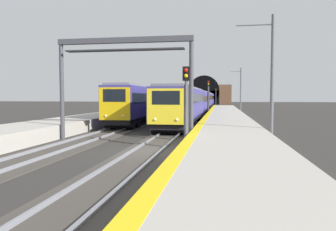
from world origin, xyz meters
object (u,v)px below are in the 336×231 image
at_px(train_adjacent_platform, 159,101).
at_px(overhead_signal_gantry, 124,62).
at_px(railway_signal_near, 186,101).
at_px(railway_signal_mid, 208,96).
at_px(train_main_approaching, 201,100).
at_px(catenary_mast_near, 272,78).
at_px(catenary_mast_far, 241,91).
at_px(railway_signal_far, 216,95).

height_order(train_adjacent_platform, overhead_signal_gantry, overhead_signal_gantry).
relative_size(railway_signal_near, railway_signal_mid, 0.86).
height_order(train_main_approaching, railway_signal_near, railway_signal_near).
bearing_deg(catenary_mast_near, train_main_approaching, 9.57).
bearing_deg(railway_signal_mid, overhead_signal_gantry, -9.53).
relative_size(train_main_approaching, catenary_mast_near, 9.71).
relative_size(overhead_signal_gantry, catenary_mast_far, 1.21).
bearing_deg(train_adjacent_platform, railway_signal_far, 173.10).
bearing_deg(railway_signal_far, railway_signal_near, 0.00).
relative_size(railway_signal_near, overhead_signal_gantry, 0.50).
height_order(train_main_approaching, overhead_signal_gantry, overhead_signal_gantry).
xyz_separation_m(railway_signal_near, catenary_mast_near, (3.19, -4.84, 1.36)).
relative_size(railway_signal_far, overhead_signal_gantry, 0.63).
height_order(train_adjacent_platform, railway_signal_far, railway_signal_far).
height_order(railway_signal_far, catenary_mast_far, catenary_mast_far).
height_order(railway_signal_near, catenary_mast_near, catenary_mast_near).
distance_m(train_adjacent_platform, railway_signal_mid, 7.12).
xyz_separation_m(catenary_mast_near, catenary_mast_far, (31.60, -0.01, -0.21)).
distance_m(railway_signal_far, catenary_mast_far, 57.72).
bearing_deg(railway_signal_mid, train_main_approaching, -172.14).
xyz_separation_m(railway_signal_mid, overhead_signal_gantry, (-26.23, 4.40, 2.08)).
bearing_deg(train_adjacent_platform, railway_signal_near, 13.17).
bearing_deg(railway_signal_far, railway_signal_mid, 0.00).
bearing_deg(train_main_approaching, railway_signal_far, 178.36).
distance_m(train_adjacent_platform, railway_signal_far, 64.91).
relative_size(train_main_approaching, train_adjacent_platform, 1.92).
bearing_deg(train_main_approaching, railway_signal_near, 3.10).
bearing_deg(overhead_signal_gantry, catenary_mast_near, -89.60).
height_order(train_main_approaching, catenary_mast_far, catenary_mast_far).
bearing_deg(railway_signal_near, railway_signal_mid, -180.00).
bearing_deg(catenary_mast_near, overhead_signal_gantry, 90.40).
xyz_separation_m(overhead_signal_gantry, catenary_mast_far, (31.67, -9.26, -1.31)).
height_order(train_main_approaching, railway_signal_far, railway_signal_far).
distance_m(railway_signal_near, catenary_mast_far, 35.15).
relative_size(catenary_mast_near, catenary_mast_far, 1.05).
relative_size(railway_signal_near, catenary_mast_near, 0.57).
bearing_deg(railway_signal_mid, train_adjacent_platform, -77.13).
bearing_deg(railway_signal_far, overhead_signal_gantry, -2.83).
bearing_deg(railway_signal_far, catenary_mast_near, 3.11).
bearing_deg(railway_signal_mid, railway_signal_far, -180.00).
height_order(railway_signal_mid, catenary_mast_near, catenary_mast_near).
bearing_deg(train_main_approaching, overhead_signal_gantry, -3.00).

